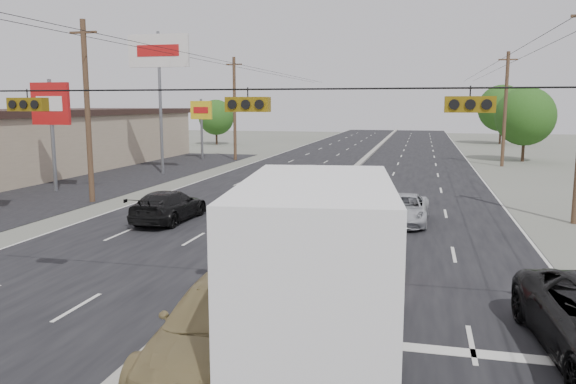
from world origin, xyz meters
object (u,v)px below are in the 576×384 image
(utility_pole_left_c, at_px, (235,108))
(queue_car_c, at_px, (404,209))
(pole_sign_far, at_px, (201,115))
(pole_sign_billboard, at_px, (159,60))
(tree_right_far, at_px, (502,108))
(pole_sign_mid, at_px, (51,110))
(oncoming_near, at_px, (169,206))
(utility_pole_right_c, at_px, (505,108))
(box_truck, at_px, (318,271))
(tan_sedan, at_px, (228,324))
(red_sedan, at_px, (340,248))
(oncoming_far, at_px, (311,177))
(tree_right_mid, at_px, (525,116))
(tree_left_far, at_px, (216,117))
(queue_car_b, at_px, (375,238))
(queue_car_a, at_px, (357,218))
(utility_pole_left_b, at_px, (88,111))

(utility_pole_left_c, bearing_deg, queue_car_c, -57.14)
(pole_sign_far, bearing_deg, pole_sign_billboard, -82.87)
(utility_pole_left_c, height_order, tree_right_far, utility_pole_left_c)
(pole_sign_mid, xyz_separation_m, oncoming_near, (11.07, -6.91, -4.39))
(utility_pole_right_c, height_order, tree_right_far, utility_pole_right_c)
(box_truck, relative_size, tan_sedan, 1.33)
(queue_car_c, bearing_deg, oncoming_near, -166.97)
(utility_pole_left_c, relative_size, box_truck, 1.22)
(pole_sign_mid, bearing_deg, queue_car_c, -12.39)
(tree_right_far, xyz_separation_m, red_sedan, (-13.00, -64.84, -4.20))
(utility_pole_left_c, xyz_separation_m, oncoming_near, (6.57, -28.91, -4.38))
(tree_right_far, distance_m, tan_sedan, 73.70)
(pole_sign_billboard, bearing_deg, utility_pole_right_c, 23.96)
(pole_sign_far, xyz_separation_m, oncoming_far, (14.60, -17.32, -3.61))
(tree_right_mid, relative_size, box_truck, 0.87)
(tree_left_far, bearing_deg, utility_pole_right_c, -30.10)
(tree_left_far, xyz_separation_m, queue_car_b, (26.02, -52.96, -2.99))
(queue_car_a, bearing_deg, pole_sign_billboard, 132.24)
(queue_car_b, relative_size, queue_car_c, 0.93)
(pole_sign_billboard, xyz_separation_m, queue_car_a, (17.50, -17.70, -8.13))
(pole_sign_far, relative_size, tree_left_far, 0.98)
(utility_pole_right_c, xyz_separation_m, pole_sign_far, (-28.50, -0.00, -0.70))
(tree_right_far, bearing_deg, red_sedan, -101.34)
(red_sedan, height_order, queue_car_c, red_sedan)
(tree_right_mid, bearing_deg, oncoming_near, -121.69)
(queue_car_c, bearing_deg, queue_car_b, -95.45)
(tree_right_far, bearing_deg, utility_pole_right_c, -96.65)
(pole_sign_mid, distance_m, oncoming_far, 16.85)
(utility_pole_right_c, distance_m, tree_left_far, 39.90)
(queue_car_c, bearing_deg, pole_sign_far, 129.71)
(utility_pole_left_c, xyz_separation_m, red_sedan, (15.50, -34.84, -4.35))
(pole_sign_mid, distance_m, queue_car_c, 22.77)
(pole_sign_mid, height_order, red_sedan, pole_sign_mid)
(utility_pole_left_b, distance_m, pole_sign_billboard, 13.68)
(utility_pole_left_c, bearing_deg, pole_sign_far, -180.00)
(utility_pole_left_b, height_order, queue_car_c, utility_pole_left_b)
(utility_pole_right_c, bearing_deg, pole_sign_far, -180.00)
(queue_car_c, height_order, oncoming_far, oncoming_far)
(red_sedan, height_order, queue_car_a, red_sedan)
(tan_sedan, bearing_deg, oncoming_far, 95.25)
(pole_sign_billboard, bearing_deg, tan_sedan, -61.79)
(tree_left_far, relative_size, oncoming_near, 1.22)
(tree_right_mid, distance_m, oncoming_far, 27.92)
(box_truck, relative_size, queue_car_c, 1.73)
(tree_right_mid, bearing_deg, queue_car_a, -109.07)
(oncoming_near, bearing_deg, pole_sign_far, -69.09)
(utility_pole_left_c, bearing_deg, tree_right_mid, 10.30)
(tree_right_far, distance_m, red_sedan, 66.26)
(tree_right_far, bearing_deg, oncoming_far, -110.19)
(tan_sedan, relative_size, queue_car_a, 1.43)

